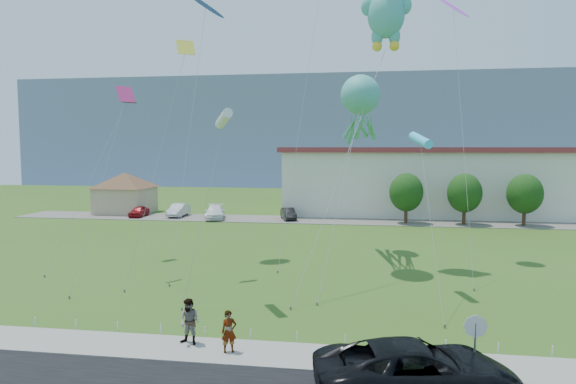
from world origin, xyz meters
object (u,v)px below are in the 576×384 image
(stop_sign, at_px, (475,333))
(parked_car_silver, at_px, (179,210))
(octopus_kite, at_px, (361,109))
(pedestrian_left, at_px, (229,331))
(parked_car_white, at_px, (215,212))
(warehouse, at_px, (535,181))
(parked_car_red, at_px, (139,211))
(pedestrian_right, at_px, (190,322))
(parked_car_black, at_px, (288,214))
(pavilion, at_px, (125,189))
(teddy_bear_kite, at_px, (386,9))
(suv, at_px, (416,370))

(stop_sign, xyz_separation_m, parked_car_silver, (-25.65, 39.78, -1.07))
(octopus_kite, bearing_deg, stop_sign, -76.83)
(pedestrian_left, distance_m, parked_car_white, 39.01)
(warehouse, relative_size, parked_car_red, 16.84)
(pedestrian_right, height_order, parked_car_black, pedestrian_right)
(pavilion, relative_size, parked_car_red, 2.54)
(parked_car_red, height_order, octopus_kite, octopus_kite)
(pedestrian_right, relative_size, parked_car_white, 0.37)
(parked_car_white, relative_size, parked_car_black, 1.32)
(stop_sign, xyz_separation_m, parked_car_black, (-12.42, 39.15, -1.17))
(stop_sign, xyz_separation_m, pedestrian_left, (-9.01, 1.33, -0.94))
(parked_car_red, xyz_separation_m, parked_car_white, (9.36, -0.36, 0.13))
(warehouse, distance_m, parked_car_silver, 43.11)
(pedestrian_right, relative_size, parked_car_silver, 0.42)
(pedestrian_right, relative_size, teddy_bear_kite, 0.09)
(pedestrian_right, distance_m, parked_car_white, 37.97)
(stop_sign, bearing_deg, parked_car_black, 107.60)
(parked_car_silver, bearing_deg, stop_sign, -58.52)
(suv, relative_size, pedestrian_left, 3.97)
(warehouse, relative_size, parked_car_silver, 13.56)
(parked_car_silver, bearing_deg, teddy_bear_kite, -44.27)
(parked_car_silver, height_order, teddy_bear_kite, teddy_bear_kite)
(octopus_kite, xyz_separation_m, teddy_bear_kite, (1.63, 0.39, 6.67))
(parked_car_black, height_order, teddy_bear_kite, teddy_bear_kite)
(pedestrian_right, xyz_separation_m, parked_car_white, (-10.01, 36.62, -0.24))
(pavilion, distance_m, suv, 53.71)
(parked_car_silver, xyz_separation_m, parked_car_white, (4.83, -1.27, 0.01))
(parked_car_silver, bearing_deg, pedestrian_left, -67.92)
(parked_car_white, height_order, octopus_kite, octopus_kite)
(pedestrian_left, distance_m, parked_car_silver, 41.90)
(pedestrian_left, distance_m, parked_car_black, 37.97)
(pavilion, height_order, parked_car_black, pavilion)
(pavilion, bearing_deg, stop_sign, -51.56)
(parked_car_black, distance_m, teddy_bear_kite, 28.52)
(warehouse, xyz_separation_m, stop_sign, (-16.50, -48.21, -2.26))
(parked_car_red, xyz_separation_m, parked_car_black, (17.76, 0.29, 0.03))
(octopus_kite, bearing_deg, suv, -83.68)
(warehouse, distance_m, parked_car_white, 38.70)
(stop_sign, bearing_deg, teddy_bear_kite, 97.98)
(pedestrian_right, bearing_deg, warehouse, 72.60)
(suv, bearing_deg, octopus_kite, -7.26)
(parked_car_black, height_order, octopus_kite, octopus_kite)
(warehouse, xyz_separation_m, parked_car_red, (-46.68, -9.34, -3.45))
(parked_car_white, relative_size, teddy_bear_kite, 0.26)
(stop_sign, distance_m, octopus_kite, 20.45)
(stop_sign, height_order, parked_car_black, stop_sign)
(stop_sign, xyz_separation_m, suv, (-2.06, -1.29, -0.89))
(suv, bearing_deg, stop_sign, -71.47)
(parked_car_black, bearing_deg, pedestrian_right, -105.02)
(parked_car_silver, relative_size, parked_car_white, 0.87)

